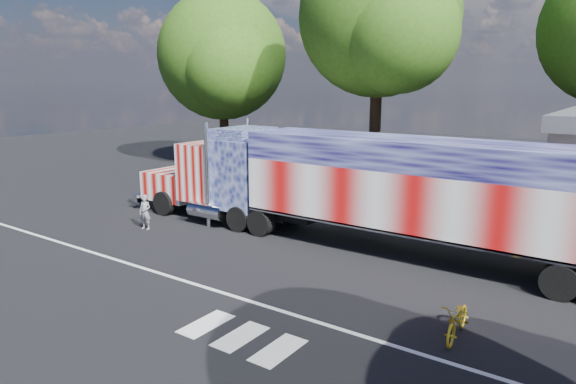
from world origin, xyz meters
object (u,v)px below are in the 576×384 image
Objects in this scene: woman at (145,212)px; tree_nw_a at (223,56)px; tree_n_mid at (381,17)px; bicycle at (458,320)px; semi_truck at (360,186)px; coach_bus at (313,171)px.

tree_nw_a is at bearing 107.21° from woman.
bicycle is at bearing -58.34° from tree_n_mid.
tree_nw_a is at bearing 175.49° from tree_n_mid.
semi_truck is 14.28× the size of woman.
semi_truck is 14.56m from tree_n_mid.
semi_truck reaches higher than woman.
bicycle is 21.86m from tree_n_mid.
tree_n_mid reaches higher than coach_bus.
tree_n_mid reaches higher than woman.
semi_truck is 2.02× the size of coach_bus.
tree_n_mid is at bearing 112.63° from semi_truck.
woman is (-8.71, -3.32, -1.64)m from semi_truck.
semi_truck is 11.75× the size of bicycle.
coach_bus is 15.65m from bicycle.
woman is at bearing -159.13° from semi_truck.
coach_bus is at bearing -29.05° from tree_nw_a.
coach_bus is 0.73× the size of tree_n_mid.
tree_n_mid is at bearing 81.25° from coach_bus.
semi_truck is 22.80m from tree_nw_a.
woman is 14.40m from bicycle.
semi_truck reaches higher than coach_bus.
coach_bus is (-5.67, 5.55, -0.77)m from semi_truck.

